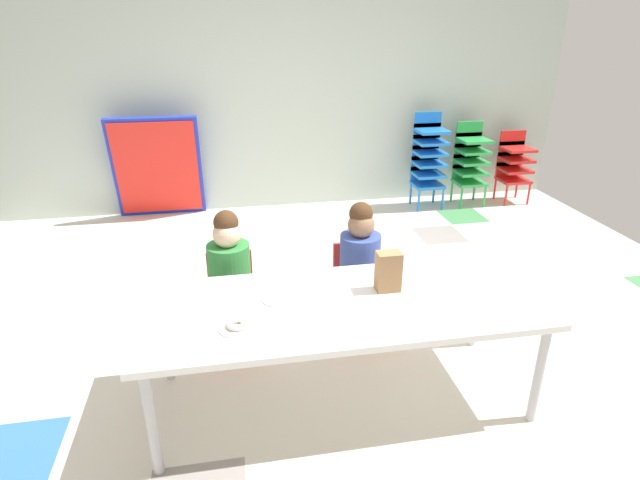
% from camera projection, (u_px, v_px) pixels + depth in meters
% --- Properties ---
extents(ground_plane, '(6.24, 5.14, 0.02)m').
position_uv_depth(ground_plane, '(336.00, 321.00, 3.64)').
color(ground_plane, silver).
extents(back_wall, '(6.24, 0.10, 2.41)m').
position_uv_depth(back_wall, '(286.00, 96.00, 5.49)').
color(back_wall, '#B2C1B7').
rests_on(back_wall, ground_plane).
extents(craft_table, '(2.07, 0.82, 0.61)m').
position_uv_depth(craft_table, '(342.00, 310.00, 2.67)').
color(craft_table, white).
rests_on(craft_table, ground_plane).
extents(seated_child_near_camera, '(0.32, 0.32, 0.92)m').
position_uv_depth(seated_child_near_camera, '(229.00, 267.00, 3.16)').
color(seated_child_near_camera, red).
rests_on(seated_child_near_camera, ground_plane).
extents(seated_child_middle_seat, '(0.32, 0.32, 0.92)m').
position_uv_depth(seated_child_middle_seat, '(360.00, 257.00, 3.30)').
color(seated_child_middle_seat, red).
rests_on(seated_child_middle_seat, ground_plane).
extents(kid_chair_blue_stack, '(0.32, 0.30, 1.04)m').
position_uv_depth(kid_chair_blue_stack, '(428.00, 156.00, 5.65)').
color(kid_chair_blue_stack, blue).
rests_on(kid_chair_blue_stack, ground_plane).
extents(kid_chair_green_stack, '(0.32, 0.30, 0.92)m').
position_uv_depth(kid_chair_green_stack, '(470.00, 159.00, 5.76)').
color(kid_chair_green_stack, green).
rests_on(kid_chair_green_stack, ground_plane).
extents(kid_chair_red_stack, '(0.32, 0.30, 0.80)m').
position_uv_depth(kid_chair_red_stack, '(514.00, 162.00, 5.87)').
color(kid_chair_red_stack, red).
rests_on(kid_chair_red_stack, ground_plane).
extents(folded_activity_table, '(0.90, 0.29, 1.09)m').
position_uv_depth(folded_activity_table, '(157.00, 168.00, 5.34)').
color(folded_activity_table, '#1E33BF').
rests_on(folded_activity_table, ground_plane).
extents(paper_bag_brown, '(0.13, 0.09, 0.22)m').
position_uv_depth(paper_bag_brown, '(388.00, 271.00, 2.74)').
color(paper_bag_brown, '#9E754C').
rests_on(paper_bag_brown, craft_table).
extents(paper_plate_near_edge, '(0.18, 0.18, 0.01)m').
position_uv_depth(paper_plate_near_edge, '(237.00, 327.00, 2.43)').
color(paper_plate_near_edge, white).
rests_on(paper_plate_near_edge, craft_table).
extents(paper_plate_center_table, '(0.18, 0.18, 0.01)m').
position_uv_depth(paper_plate_center_table, '(279.00, 299.00, 2.68)').
color(paper_plate_center_table, white).
rests_on(paper_plate_center_table, craft_table).
extents(donut_powdered_on_plate, '(0.10, 0.10, 0.03)m').
position_uv_depth(donut_powdered_on_plate, '(237.00, 324.00, 2.43)').
color(donut_powdered_on_plate, white).
rests_on(donut_powdered_on_plate, craft_table).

